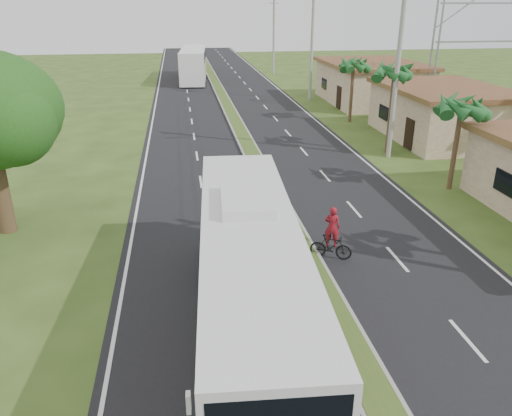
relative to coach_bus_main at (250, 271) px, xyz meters
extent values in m
plane|color=#34481A|center=(2.73, -1.18, -2.20)|extent=(180.00, 180.00, 0.00)
cube|color=black|center=(2.73, 18.82, -2.19)|extent=(14.00, 160.00, 0.02)
cube|color=gray|center=(2.73, 18.82, -2.11)|extent=(1.20, 160.00, 0.17)
cube|color=#34481A|center=(2.73, 18.82, -2.02)|extent=(0.95, 160.00, 0.02)
cube|color=silver|center=(-3.97, 18.82, -2.20)|extent=(0.12, 160.00, 0.01)
cube|color=silver|center=(9.43, 18.82, -2.20)|extent=(0.12, 160.00, 0.01)
cube|color=tan|center=(16.73, 20.82, -0.53)|extent=(7.00, 10.00, 3.35)
cube|color=#51241C|center=(16.73, 20.82, 1.31)|extent=(7.60, 10.60, 0.32)
cube|color=tan|center=(16.73, 34.82, -0.45)|extent=(8.00, 11.00, 3.50)
cube|color=#51241C|center=(16.73, 34.82, 1.46)|extent=(8.60, 11.60, 0.32)
cylinder|color=#473321|center=(12.13, 10.82, 0.10)|extent=(0.26, 0.26, 4.60)
cylinder|color=#473321|center=(11.53, 17.82, 0.50)|extent=(0.26, 0.26, 5.40)
cylinder|color=#473321|center=(12.03, 26.82, 0.20)|extent=(0.26, 0.26, 4.80)
cylinder|color=#473321|center=(-9.27, 8.82, -0.20)|extent=(0.70, 0.70, 4.00)
sphere|color=#244613|center=(-8.07, 7.82, 2.70)|extent=(3.40, 3.40, 3.40)
cylinder|color=gray|center=(11.23, 16.82, 3.80)|extent=(0.28, 0.28, 12.00)
cylinder|color=gray|center=(11.23, 36.82, 3.30)|extent=(0.28, 0.28, 11.00)
cylinder|color=gray|center=(11.23, 56.82, 3.05)|extent=(0.28, 0.28, 10.50)
cube|color=gray|center=(11.23, 56.82, 6.70)|extent=(1.20, 0.10, 0.10)
cylinder|color=gray|center=(19.73, 28.32, 3.80)|extent=(0.18, 0.18, 12.00)
cylinder|color=gray|center=(19.73, 29.32, 3.80)|extent=(0.18, 0.18, 12.00)
cube|color=gray|center=(24.73, 28.82, 3.80)|extent=(10.00, 0.14, 0.14)
cube|color=gray|center=(24.73, 28.82, 6.80)|extent=(10.00, 0.14, 0.14)
cube|color=silver|center=(0.00, -0.06, -0.11)|extent=(3.38, 12.54, 3.26)
cube|color=black|center=(0.04, 0.56, 0.60)|extent=(3.27, 10.07, 1.30)
cube|color=#B4170F|center=(-0.08, -1.30, -0.76)|extent=(2.98, 5.53, 0.57)
cube|color=gold|center=(0.02, 0.25, -1.02)|extent=(2.83, 3.26, 0.26)
cube|color=silver|center=(0.08, 1.18, 1.66)|extent=(1.60, 2.57, 0.29)
cylinder|color=black|center=(-0.95, 3.32, -1.67)|extent=(0.40, 1.09, 1.07)
cylinder|color=black|center=(1.38, 3.17, -1.67)|extent=(0.40, 1.09, 1.07)
cube|color=white|center=(0.32, 52.01, -0.22)|extent=(3.79, 13.24, 3.64)
cube|color=black|center=(0.36, 52.58, 0.87)|extent=(3.59, 9.84, 1.24)
cube|color=#FC5519|center=(0.24, 50.88, -0.91)|extent=(3.34, 6.44, 0.40)
cylinder|color=black|center=(-1.32, 46.72, -1.66)|extent=(0.42, 1.11, 1.09)
cylinder|color=black|center=(1.17, 46.54, -1.66)|extent=(0.42, 1.11, 1.09)
cylinder|color=black|center=(-0.57, 56.92, -1.66)|extent=(0.42, 1.11, 1.09)
cylinder|color=black|center=(1.92, 56.73, -1.66)|extent=(0.42, 1.11, 1.09)
imported|color=black|center=(3.72, 4.30, -1.72)|extent=(1.64, 1.08, 0.96)
imported|color=maroon|center=(3.72, 4.30, -0.86)|extent=(0.68, 0.59, 1.59)
camera|label=1|loc=(-1.66, -12.04, 6.94)|focal=35.00mm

